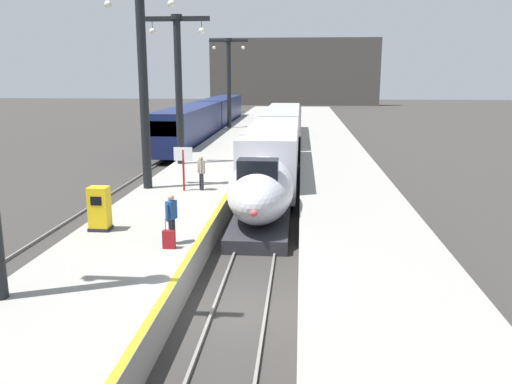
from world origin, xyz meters
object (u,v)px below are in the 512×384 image
at_px(passenger_mid_platform, 201,170).
at_px(rolling_suitcase, 169,239).
at_px(ticket_machine_yellow, 100,210).
at_px(departure_info_board, 183,160).
at_px(station_column_far, 178,76).
at_px(station_column_distant, 229,74).
at_px(highspeed_train_main, 277,142).
at_px(passenger_near_edge, 171,215).
at_px(station_column_mid, 143,69).
at_px(regional_train_adjacent, 208,117).

xyz_separation_m(passenger_mid_platform, rolling_suitcase, (0.58, -8.86, -0.69)).
xyz_separation_m(ticket_machine_yellow, departure_info_board, (1.58, 6.83, 0.77)).
distance_m(station_column_far, station_column_distant, 23.09).
height_order(highspeed_train_main, passenger_near_edge, highspeed_train_main).
bearing_deg(station_column_mid, departure_info_board, -13.69).
height_order(passenger_near_edge, departure_info_board, departure_info_board).
height_order(passenger_mid_platform, rolling_suitcase, passenger_mid_platform).
relative_size(highspeed_train_main, ticket_machine_yellow, 23.96).
distance_m(highspeed_train_main, station_column_distant, 20.12).
bearing_deg(rolling_suitcase, station_column_distant, 94.81).
xyz_separation_m(station_column_mid, passenger_mid_platform, (2.76, -0.26, -4.79)).
bearing_deg(regional_train_adjacent, station_column_distant, 8.08).
height_order(passenger_mid_platform, departure_info_board, departure_info_board).
height_order(rolling_suitcase, ticket_machine_yellow, ticket_machine_yellow).
relative_size(regional_train_adjacent, ticket_machine_yellow, 22.88).
relative_size(station_column_far, passenger_mid_platform, 5.34).
height_order(passenger_near_edge, ticket_machine_yellow, passenger_near_edge).
height_order(passenger_near_edge, rolling_suitcase, passenger_near_edge).
relative_size(station_column_distant, passenger_near_edge, 5.39).
bearing_deg(station_column_distant, regional_train_adjacent, -171.92).
distance_m(passenger_near_edge, rolling_suitcase, 0.85).
bearing_deg(station_column_far, highspeed_train_main, 36.82).
height_order(station_column_distant, departure_info_board, station_column_distant).
height_order(rolling_suitcase, departure_info_board, departure_info_board).
xyz_separation_m(regional_train_adjacent, rolling_suitcase, (5.54, -39.32, -0.77)).
height_order(station_column_far, departure_info_board, station_column_far).
xyz_separation_m(passenger_near_edge, passenger_mid_platform, (-0.56, 8.36, 0.00)).
bearing_deg(rolling_suitcase, ticket_machine_yellow, 148.66).
xyz_separation_m(highspeed_train_main, regional_train_adjacent, (-8.10, 18.36, 0.20)).
xyz_separation_m(regional_train_adjacent, ticket_machine_yellow, (2.55, -37.50, -0.34)).
relative_size(regional_train_adjacent, passenger_mid_platform, 21.66).
xyz_separation_m(passenger_near_edge, ticket_machine_yellow, (-2.97, 1.32, -0.25)).
bearing_deg(passenger_mid_platform, regional_train_adjacent, 99.25).
xyz_separation_m(regional_train_adjacent, passenger_mid_platform, (4.96, -30.46, -0.09)).
relative_size(station_column_far, ticket_machine_yellow, 5.64).
distance_m(regional_train_adjacent, passenger_near_edge, 39.21).
bearing_deg(highspeed_train_main, ticket_machine_yellow, -106.17).
bearing_deg(highspeed_train_main, rolling_suitcase, -96.97).
relative_size(passenger_mid_platform, rolling_suitcase, 1.72).
bearing_deg(regional_train_adjacent, passenger_mid_platform, -80.75).
distance_m(regional_train_adjacent, station_column_mid, 30.64).
bearing_deg(ticket_machine_yellow, passenger_near_edge, -23.95).
distance_m(passenger_mid_platform, rolling_suitcase, 8.91).
xyz_separation_m(station_column_far, station_column_distant, (0.00, 23.09, 0.05)).
bearing_deg(passenger_near_edge, ticket_machine_yellow, 156.05).
bearing_deg(station_column_distant, passenger_near_edge, -85.15).
distance_m(passenger_mid_platform, ticket_machine_yellow, 7.45).
bearing_deg(rolling_suitcase, station_column_mid, 110.10).
bearing_deg(station_column_far, rolling_suitcase, -78.60).
relative_size(passenger_near_edge, departure_info_board, 0.80).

